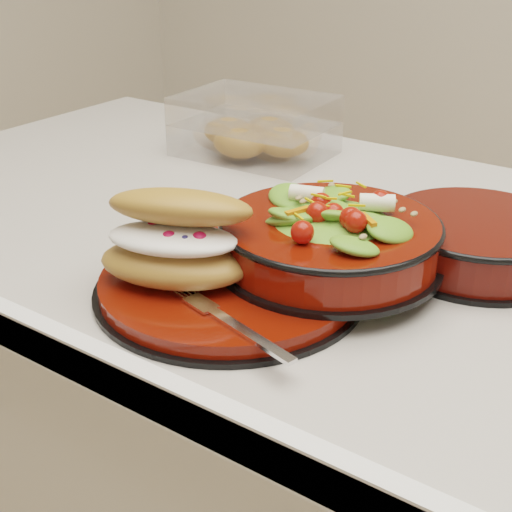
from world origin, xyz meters
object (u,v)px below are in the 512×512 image
Objects in this scene: salad_bowl at (330,231)px; pastry_box at (255,128)px; fork at (234,325)px; extra_bowl at (477,238)px; island_counter at (265,471)px; dinner_plate at (230,284)px; croissant at (177,239)px.

pastry_box is at bearing 135.23° from salad_bowl.
extra_bowl is at bearing -7.72° from fork.
pastry_box is 0.47m from extra_bowl.
island_counter is 5.84× the size of extra_bowl.
island_counter is at bearing 143.80° from salad_bowl.
dinner_plate is at bearing -128.76° from salad_bowl.
fork is (0.10, -0.04, -0.04)m from croissant.
dinner_plate reaches higher than island_counter.
island_counter is 0.57m from fork.
salad_bowl is 1.67× the size of fork.
fork is at bearing -59.64° from pastry_box.
salad_bowl is (0.07, 0.09, 0.05)m from dinner_plate.
dinner_plate is (0.09, -0.20, 0.46)m from island_counter.
dinner_plate is 1.17× the size of pastry_box.
pastry_box is (-0.31, 0.48, 0.02)m from fork.
dinner_plate is 0.08m from croissant.
extra_bowl reaches higher than dinner_plate.
croissant is at bearing -130.95° from salad_bowl.
salad_bowl is 1.15× the size of extra_bowl.
pastry_box is at bearing 157.00° from extra_bowl.
salad_bowl is at bearing -36.20° from island_counter.
croissant reaches higher than fork.
salad_bowl is 0.45m from pastry_box.
croissant reaches higher than island_counter.
salad_bowl is 0.16m from croissant.
salad_bowl is at bearing -47.59° from pastry_box.
pastry_box is (-0.21, 0.44, -0.02)m from croissant.
extra_bowl is at bearing 49.72° from dinner_plate.
extra_bowl is (0.12, 0.13, -0.03)m from salad_bowl.
extra_bowl is at bearing 3.34° from island_counter.
island_counter is 7.10× the size of croissant.
island_counter is at bearing -176.66° from extra_bowl.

